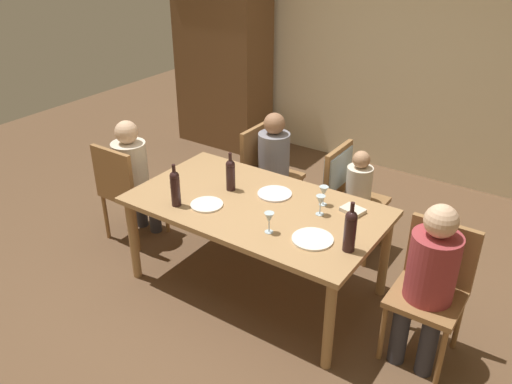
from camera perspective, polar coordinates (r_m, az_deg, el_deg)
The scene contains 22 objects.
ground_plane at distance 4.27m, azimuth 0.00°, elevation -9.95°, with size 10.00×10.00×0.00m, color brown.
rear_room_partition at distance 5.96m, azimuth 15.42°, elevation 14.68°, with size 6.40×0.12×2.70m, color beige.
armoire_cabinet at distance 6.58m, azimuth -3.60°, elevation 14.51°, with size 1.18×0.62×2.18m.
dining_table at distance 3.90m, azimuth 0.00°, elevation -2.27°, with size 1.87×1.05×0.74m.
chair_far_left at distance 4.87m, azimuth 1.06°, elevation 2.57°, with size 0.44×0.44×0.92m.
chair_left_end at distance 4.68m, azimuth -14.02°, elevation 0.57°, with size 0.44×0.44×0.92m.
chair_right_end at distance 3.60m, azimuth 18.62°, elevation -9.26°, with size 0.44×0.44×0.92m.
chair_far_right at distance 4.50m, azimuth 9.64°, elevation 0.76°, with size 0.46×0.44×0.92m.
person_woman_host at distance 4.78m, azimuth 2.20°, elevation 3.34°, with size 0.33×0.29×1.09m.
person_man_bearded at distance 4.70m, azimuth -13.17°, elevation 2.28°, with size 0.30×0.34×1.11m.
person_man_guest at distance 3.44m, azimuth 18.36°, elevation -8.60°, with size 0.31×0.35×1.14m.
person_child_small at distance 4.47m, azimuth 11.30°, elevation -0.12°, with size 0.25×0.22×0.94m.
wine_bottle_tall_green at distance 4.01m, azimuth -2.78°, elevation 1.99°, with size 0.07×0.07×0.31m.
wine_bottle_dark_red at distance 3.82m, azimuth -8.77°, elevation 0.51°, with size 0.07×0.07×0.33m.
wine_bottle_short_olive at distance 3.32m, azimuth 10.20°, elevation -4.03°, with size 0.08×0.08×0.35m.
wine_glass_near_left at distance 3.71m, azimuth 7.02°, elevation -1.00°, with size 0.07×0.07×0.15m.
wine_glass_centre at distance 3.48m, azimuth 1.44°, elevation -2.89°, with size 0.07×0.07×0.15m.
wine_glass_near_right at distance 3.83m, azimuth 7.37°, elevation 0.02°, with size 0.07×0.07×0.15m.
dinner_plate_host at distance 3.47m, azimuth 6.17°, elevation -5.11°, with size 0.28×0.28×0.01m, color white.
dinner_plate_guest_left at distance 3.86m, azimuth -5.37°, elevation -1.36°, with size 0.24×0.24×0.01m, color white.
dinner_plate_guest_right at distance 3.99m, azimuth 2.04°, elevation -0.19°, with size 0.26×0.26×0.01m, color white.
folded_napkin at distance 3.82m, azimuth 10.48°, elevation -1.95°, with size 0.16×0.12×0.03m, color beige.
Camera 1 is at (1.90, -2.78, 2.62)m, focal length 36.82 mm.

